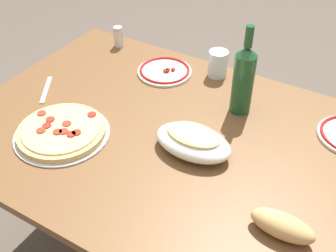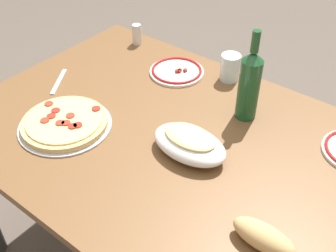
{
  "view_description": "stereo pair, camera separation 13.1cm",
  "coord_description": "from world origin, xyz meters",
  "px_view_note": "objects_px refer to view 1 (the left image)",
  "views": [
    {
      "loc": [
        0.52,
        -0.87,
        1.56
      ],
      "look_at": [
        0.0,
        0.0,
        0.74
      ],
      "focal_mm": 44.49,
      "sensor_mm": 36.0,
      "label": 1
    },
    {
      "loc": [
        0.63,
        -0.8,
        1.56
      ],
      "look_at": [
        0.0,
        0.0,
        0.74
      ],
      "focal_mm": 44.49,
      "sensor_mm": 36.0,
      "label": 2
    }
  ],
  "objects_px": {
    "baked_pasta_dish": "(193,141)",
    "bread_loaf": "(282,226)",
    "water_glass": "(218,64)",
    "wine_bottle": "(243,79)",
    "side_plate_far": "(165,71)",
    "spice_shaker": "(118,37)",
    "pepperoni_pizza": "(62,132)",
    "dining_table": "(168,157)"
  },
  "relations": [
    {
      "from": "wine_bottle",
      "to": "side_plate_far",
      "type": "xyz_separation_m",
      "value": [
        -0.34,
        0.07,
        -0.12
      ]
    },
    {
      "from": "wine_bottle",
      "to": "spice_shaker",
      "type": "distance_m",
      "value": 0.65
    },
    {
      "from": "baked_pasta_dish",
      "to": "water_glass",
      "type": "xyz_separation_m",
      "value": [
        -0.12,
        0.43,
        0.01
      ]
    },
    {
      "from": "water_glass",
      "to": "side_plate_far",
      "type": "relative_size",
      "value": 0.49
    },
    {
      "from": "bread_loaf",
      "to": "pepperoni_pizza",
      "type": "bearing_deg",
      "value": 179.21
    },
    {
      "from": "dining_table",
      "to": "pepperoni_pizza",
      "type": "xyz_separation_m",
      "value": [
        -0.29,
        -0.18,
        0.12
      ]
    },
    {
      "from": "baked_pasta_dish",
      "to": "spice_shaker",
      "type": "distance_m",
      "value": 0.72
    },
    {
      "from": "pepperoni_pizza",
      "to": "baked_pasta_dish",
      "type": "bearing_deg",
      "value": 20.46
    },
    {
      "from": "pepperoni_pizza",
      "to": "wine_bottle",
      "type": "xyz_separation_m",
      "value": [
        0.43,
        0.41,
        0.11
      ]
    },
    {
      "from": "water_glass",
      "to": "side_plate_far",
      "type": "height_order",
      "value": "water_glass"
    },
    {
      "from": "spice_shaker",
      "to": "baked_pasta_dish",
      "type": "bearing_deg",
      "value": -36.07
    },
    {
      "from": "baked_pasta_dish",
      "to": "side_plate_far",
      "type": "distance_m",
      "value": 0.46
    },
    {
      "from": "water_glass",
      "to": "spice_shaker",
      "type": "relative_size",
      "value": 1.17
    },
    {
      "from": "bread_loaf",
      "to": "spice_shaker",
      "type": "distance_m",
      "value": 1.08
    },
    {
      "from": "dining_table",
      "to": "water_glass",
      "type": "relative_size",
      "value": 13.31
    },
    {
      "from": "dining_table",
      "to": "wine_bottle",
      "type": "bearing_deg",
      "value": 57.78
    },
    {
      "from": "pepperoni_pizza",
      "to": "side_plate_far",
      "type": "relative_size",
      "value": 1.45
    },
    {
      "from": "water_glass",
      "to": "wine_bottle",
      "type": "bearing_deg",
      "value": -44.96
    },
    {
      "from": "pepperoni_pizza",
      "to": "side_plate_far",
      "type": "height_order",
      "value": "pepperoni_pizza"
    },
    {
      "from": "dining_table",
      "to": "bread_loaf",
      "type": "bearing_deg",
      "value": -23.44
    },
    {
      "from": "side_plate_far",
      "to": "spice_shaker",
      "type": "bearing_deg",
      "value": 162.78
    },
    {
      "from": "dining_table",
      "to": "side_plate_far",
      "type": "bearing_deg",
      "value": 122.82
    },
    {
      "from": "baked_pasta_dish",
      "to": "side_plate_far",
      "type": "bearing_deg",
      "value": 131.94
    },
    {
      "from": "bread_loaf",
      "to": "baked_pasta_dish",
      "type": "bearing_deg",
      "value": 154.61
    },
    {
      "from": "water_glass",
      "to": "spice_shaker",
      "type": "distance_m",
      "value": 0.46
    },
    {
      "from": "pepperoni_pizza",
      "to": "water_glass",
      "type": "relative_size",
      "value": 2.98
    },
    {
      "from": "water_glass",
      "to": "side_plate_far",
      "type": "xyz_separation_m",
      "value": [
        -0.18,
        -0.09,
        -0.04
      ]
    },
    {
      "from": "dining_table",
      "to": "baked_pasta_dish",
      "type": "relative_size",
      "value": 5.64
    },
    {
      "from": "dining_table",
      "to": "baked_pasta_dish",
      "type": "distance_m",
      "value": 0.18
    },
    {
      "from": "dining_table",
      "to": "wine_bottle",
      "type": "xyz_separation_m",
      "value": [
        0.15,
        0.23,
        0.23
      ]
    },
    {
      "from": "side_plate_far",
      "to": "pepperoni_pizza",
      "type": "bearing_deg",
      "value": -100.28
    },
    {
      "from": "pepperoni_pizza",
      "to": "wine_bottle",
      "type": "distance_m",
      "value": 0.61
    },
    {
      "from": "baked_pasta_dish",
      "to": "wine_bottle",
      "type": "height_order",
      "value": "wine_bottle"
    },
    {
      "from": "side_plate_far",
      "to": "spice_shaker",
      "type": "distance_m",
      "value": 0.29
    },
    {
      "from": "baked_pasta_dish",
      "to": "bread_loaf",
      "type": "height_order",
      "value": "baked_pasta_dish"
    },
    {
      "from": "spice_shaker",
      "to": "side_plate_far",
      "type": "bearing_deg",
      "value": -17.22
    },
    {
      "from": "pepperoni_pizza",
      "to": "wine_bottle",
      "type": "relative_size",
      "value": 0.97
    },
    {
      "from": "pepperoni_pizza",
      "to": "spice_shaker",
      "type": "bearing_deg",
      "value": 108.53
    },
    {
      "from": "dining_table",
      "to": "bread_loaf",
      "type": "relative_size",
      "value": 8.33
    },
    {
      "from": "side_plate_far",
      "to": "bread_loaf",
      "type": "distance_m",
      "value": 0.8
    },
    {
      "from": "water_glass",
      "to": "bread_loaf",
      "type": "distance_m",
      "value": 0.74
    },
    {
      "from": "bread_loaf",
      "to": "dining_table",
      "type": "bearing_deg",
      "value": 156.56
    }
  ]
}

